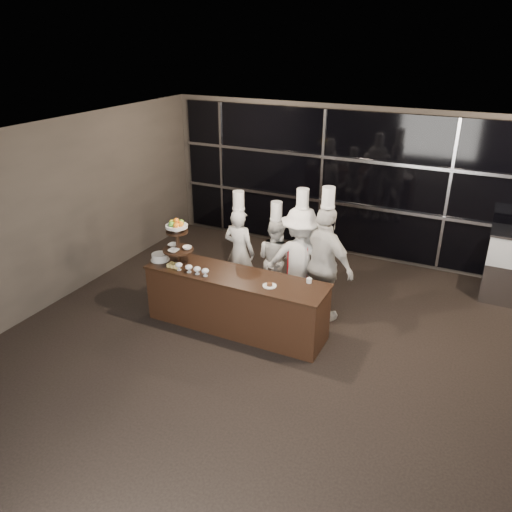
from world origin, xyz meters
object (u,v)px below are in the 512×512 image
at_px(display_stand, 177,238).
at_px(chef_d, 324,265).
at_px(chef_a, 239,250).
at_px(chef_c, 300,260).
at_px(chef_b, 276,258).
at_px(layer_cake, 160,257).
at_px(buffet_counter, 236,302).

xyz_separation_m(display_stand, chef_d, (2.10, 0.85, -0.38)).
relative_size(display_stand, chef_a, 0.40).
bearing_deg(chef_d, chef_c, 162.77).
relative_size(display_stand, chef_d, 0.34).
height_order(chef_a, chef_c, chef_c).
xyz_separation_m(display_stand, chef_b, (1.14, 1.19, -0.60)).
bearing_deg(chef_d, display_stand, -158.10).
height_order(display_stand, chef_a, chef_a).
xyz_separation_m(display_stand, chef_a, (0.51, 1.06, -0.53)).
bearing_deg(chef_d, layer_cake, -159.76).
bearing_deg(buffet_counter, chef_a, 114.76).
height_order(chef_b, chef_d, chef_d).
height_order(layer_cake, chef_d, chef_d).
xyz_separation_m(buffet_counter, layer_cake, (-1.33, -0.05, 0.51)).
height_order(display_stand, chef_d, chef_d).
xyz_separation_m(buffet_counter, chef_a, (-0.49, 1.06, 0.35)).
height_order(buffet_counter, layer_cake, layer_cake).
xyz_separation_m(buffet_counter, display_stand, (-1.00, -0.00, 0.87)).
bearing_deg(chef_b, chef_c, -21.37).
xyz_separation_m(chef_b, chef_d, (0.97, -0.34, 0.23)).
bearing_deg(layer_cake, display_stand, 8.71).
relative_size(display_stand, chef_b, 0.43).
relative_size(display_stand, layer_cake, 2.48).
bearing_deg(display_stand, chef_b, 46.20).
height_order(buffet_counter, display_stand, display_stand).
relative_size(chef_a, chef_c, 0.90).
bearing_deg(buffet_counter, chef_b, 83.36).
relative_size(buffet_counter, display_stand, 3.81).
distance_m(chef_b, chef_d, 1.05).
height_order(layer_cake, chef_a, chef_a).
relative_size(chef_b, chef_c, 0.84).
height_order(layer_cake, chef_c, chef_c).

